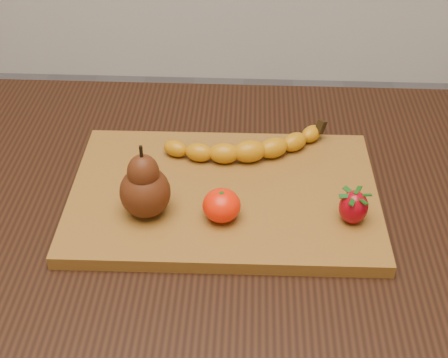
{
  "coord_description": "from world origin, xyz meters",
  "views": [
    {
      "loc": [
        0.03,
        -0.71,
        1.36
      ],
      "look_at": [
        -0.01,
        0.0,
        0.8
      ],
      "focal_mm": 50.0,
      "sensor_mm": 36.0,
      "label": 1
    }
  ],
  "objects_px": {
    "table": "(227,248)",
    "mandarin": "(222,205)",
    "cutting_board": "(224,195)",
    "pear": "(144,181)"
  },
  "relations": [
    {
      "from": "table",
      "to": "mandarin",
      "type": "xyz_separation_m",
      "value": [
        -0.01,
        -0.06,
        0.14
      ]
    },
    {
      "from": "table",
      "to": "mandarin",
      "type": "bearing_deg",
      "value": -95.52
    },
    {
      "from": "cutting_board",
      "to": "mandarin",
      "type": "distance_m",
      "value": 0.07
    },
    {
      "from": "mandarin",
      "to": "cutting_board",
      "type": "bearing_deg",
      "value": 89.59
    },
    {
      "from": "cutting_board",
      "to": "pear",
      "type": "bearing_deg",
      "value": -153.9
    },
    {
      "from": "table",
      "to": "cutting_board",
      "type": "height_order",
      "value": "cutting_board"
    },
    {
      "from": "cutting_board",
      "to": "pear",
      "type": "relative_size",
      "value": 4.09
    },
    {
      "from": "table",
      "to": "pear",
      "type": "xyz_separation_m",
      "value": [
        -0.11,
        -0.05,
        0.17
      ]
    },
    {
      "from": "pear",
      "to": "mandarin",
      "type": "height_order",
      "value": "pear"
    },
    {
      "from": "cutting_board",
      "to": "pear",
      "type": "height_order",
      "value": "pear"
    }
  ]
}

